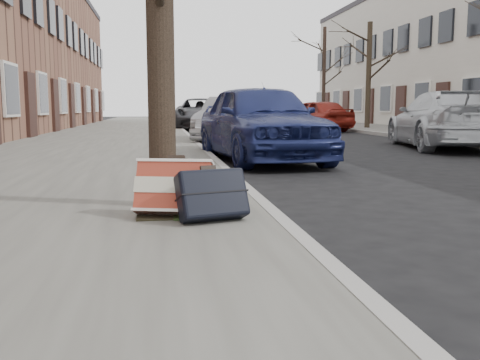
{
  "coord_description": "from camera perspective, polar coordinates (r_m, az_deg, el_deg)",
  "views": [
    {
      "loc": [
        -2.23,
        -3.48,
        1.02
      ],
      "look_at": [
        -1.58,
        0.8,
        0.43
      ],
      "focal_mm": 40.0,
      "sensor_mm": 36.0,
      "label": 1
    }
  ],
  "objects": [
    {
      "name": "ground",
      "position": [
        4.25,
        23.48,
        -6.82
      ],
      "size": [
        120.0,
        120.0,
        0.0
      ],
      "primitive_type": "plane",
      "color": "black",
      "rests_on": "ground"
    },
    {
      "name": "near_sidewalk",
      "position": [
        18.56,
        -13.16,
        4.55
      ],
      "size": [
        5.0,
        70.0,
        0.12
      ],
      "primitive_type": "cube",
      "color": "slate",
      "rests_on": "ground"
    },
    {
      "name": "far_sidewalk",
      "position": [
        21.05,
        19.96,
        4.64
      ],
      "size": [
        4.0,
        70.0,
        0.12
      ],
      "primitive_type": "cube",
      "color": "#65635C",
      "rests_on": "ground"
    },
    {
      "name": "dirt_patch",
      "position": [
        4.77,
        -5.71,
        -3.12
      ],
      "size": [
        0.85,
        0.85,
        0.02
      ],
      "primitive_type": "cube",
      "color": "black",
      "rests_on": "near_sidewalk"
    },
    {
      "name": "suitcase_red",
      "position": [
        4.46,
        -7.03,
        -0.88
      ],
      "size": [
        0.68,
        0.49,
        0.48
      ],
      "primitive_type": "cube",
      "rotation": [
        -0.42,
        0.0,
        -0.27
      ],
      "color": "maroon",
      "rests_on": "near_sidewalk"
    },
    {
      "name": "suitcase_navy",
      "position": [
        4.26,
        -3.01,
        -1.51
      ],
      "size": [
        0.63,
        0.47,
        0.44
      ],
      "primitive_type": "cube",
      "rotation": [
        -0.42,
        0.0,
        0.29
      ],
      "color": "black",
      "rests_on": "near_sidewalk"
    },
    {
      "name": "car_near_front",
      "position": [
        10.3,
        2.21,
        6.24
      ],
      "size": [
        2.26,
        4.6,
        1.51
      ],
      "primitive_type": "imported",
      "rotation": [
        0.0,
        0.0,
        0.11
      ],
      "color": "navy",
      "rests_on": "ground"
    },
    {
      "name": "car_near_mid",
      "position": [
        15.67,
        -0.84,
        6.44
      ],
      "size": [
        2.7,
        4.32,
        1.34
      ],
      "primitive_type": "imported",
      "rotation": [
        0.0,
        0.0,
        -0.34
      ],
      "color": "#A0A3A8",
      "rests_on": "ground"
    },
    {
      "name": "car_near_back",
      "position": [
        25.58,
        -4.25,
        7.06
      ],
      "size": [
        2.74,
        5.41,
        1.47
      ],
      "primitive_type": "imported",
      "rotation": [
        0.0,
        0.0,
        -0.06
      ],
      "color": "#323337",
      "rests_on": "ground"
    },
    {
      "name": "car_far_front",
      "position": [
        14.4,
        20.92,
        5.98
      ],
      "size": [
        3.0,
        5.21,
        1.42
      ],
      "primitive_type": "imported",
      "rotation": [
        0.0,
        0.0,
        2.93
      ],
      "color": "#ABAFB3",
      "rests_on": "ground"
    },
    {
      "name": "car_far_back",
      "position": [
        23.66,
        8.04,
        6.84
      ],
      "size": [
        2.74,
        4.35,
        1.38
      ],
      "primitive_type": "imported",
      "rotation": [
        0.0,
        0.0,
        3.44
      ],
      "color": "maroon",
      "rests_on": "ground"
    },
    {
      "name": "tree_far_b",
      "position": [
        25.31,
        13.55,
        10.81
      ],
      "size": [
        0.23,
        0.23,
        4.71
      ],
      "primitive_type": "cylinder",
      "color": "black",
      "rests_on": "far_sidewalk"
    },
    {
      "name": "tree_far_c",
      "position": [
        31.63,
        8.94,
        10.94
      ],
      "size": [
        0.2,
        0.2,
        5.46
      ],
      "primitive_type": "cylinder",
      "color": "black",
      "rests_on": "far_sidewalk"
    }
  ]
}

